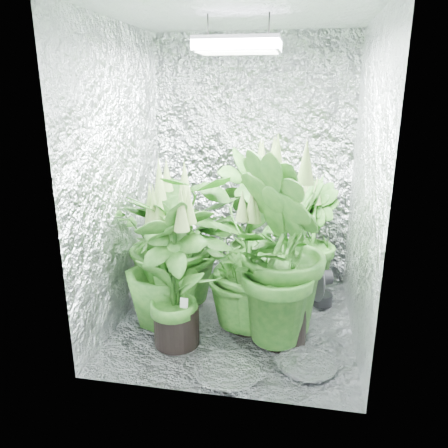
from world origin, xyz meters
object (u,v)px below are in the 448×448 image
object	(u,v)px
plant_g	(285,251)
grow_lamp	(238,45)
plant_a	(176,237)
plant_f	(175,275)
plant_e	(249,262)
circulation_fan	(319,285)
plant_b	(248,221)
plant_d	(161,263)
plant_c	(310,240)

from	to	relation	value
plant_g	grow_lamp	bearing A→B (deg)	150.06
plant_a	plant_f	size ratio (longest dim) A/B	1.08
plant_e	circulation_fan	world-z (taller)	plant_e
plant_b	plant_f	world-z (taller)	plant_b
circulation_fan	plant_f	bearing A→B (deg)	-163.69
plant_a	plant_d	xyz separation A→B (m)	(-0.01, -0.33, -0.07)
grow_lamp	plant_g	distance (m)	1.26
plant_c	circulation_fan	world-z (taller)	plant_c
plant_d	plant_g	world-z (taller)	plant_g
plant_d	plant_f	size ratio (longest dim) A/B	0.94
plant_f	plant_b	bearing A→B (deg)	71.62
plant_a	plant_f	world-z (taller)	plant_a
plant_d	plant_c	bearing A→B (deg)	36.14
plant_c	circulation_fan	bearing A→B (deg)	-70.74
plant_c	plant_f	size ratio (longest dim) A/B	0.91
circulation_fan	plant_d	bearing A→B (deg)	-176.81
plant_f	circulation_fan	bearing A→B (deg)	37.50
plant_c	plant_e	distance (m)	0.77
plant_b	plant_g	size ratio (longest dim) A/B	0.90
plant_b	plant_g	xyz separation A→B (m)	(0.33, -0.83, 0.07)
plant_e	plant_b	bearing A→B (deg)	97.67
grow_lamp	plant_f	distance (m)	1.43
plant_d	plant_b	bearing A→B (deg)	57.83
plant_a	plant_d	distance (m)	0.34
plant_c	plant_f	world-z (taller)	plant_f
plant_b	plant_f	size ratio (longest dim) A/B	1.14
grow_lamp	plant_e	xyz separation A→B (m)	(0.10, -0.08, -1.34)
plant_e	plant_d	bearing A→B (deg)	-174.33
grow_lamp	plant_b	xyz separation A→B (m)	(0.00, 0.64, -1.27)
grow_lamp	plant_f	xyz separation A→B (m)	(-0.33, -0.35, -1.34)
plant_g	plant_e	bearing A→B (deg)	154.37
plant_e	plant_f	xyz separation A→B (m)	(-0.43, -0.27, -0.00)
plant_a	plant_f	bearing A→B (deg)	-74.51
plant_e	plant_g	size ratio (longest dim) A/B	0.76
plant_a	plant_f	distance (m)	0.57
plant_a	plant_c	world-z (taller)	plant_a
plant_g	plant_f	bearing A→B (deg)	-166.59
plant_e	plant_g	xyz separation A→B (m)	(0.24, -0.11, 0.14)
plant_c	circulation_fan	distance (m)	0.37
plant_f	grow_lamp	bearing A→B (deg)	46.78
grow_lamp	circulation_fan	bearing A→B (deg)	30.92
grow_lamp	plant_c	world-z (taller)	grow_lamp
plant_b	plant_c	world-z (taller)	plant_b
plant_g	plant_c	bearing A→B (deg)	78.04
plant_a	plant_b	distance (m)	0.65
grow_lamp	plant_g	bearing A→B (deg)	-29.94
plant_f	plant_g	world-z (taller)	plant_g
plant_b	plant_e	distance (m)	0.73
plant_g	circulation_fan	xyz separation A→B (m)	(0.25, 0.54, -0.46)
grow_lamp	circulation_fan	xyz separation A→B (m)	(0.58, 0.35, -1.66)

